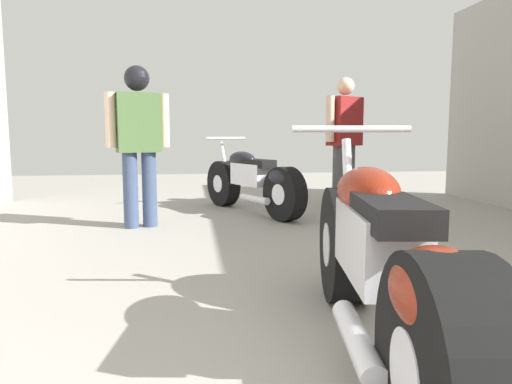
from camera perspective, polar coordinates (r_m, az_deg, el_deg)
The scene contains 5 objects.
ground_plane at distance 3.57m, azimuth 4.69°, elevation -8.42°, with size 16.01×16.01×0.00m, color gray.
motorcycle_maroon_cruiser at distance 1.99m, azimuth 14.67°, elevation -8.79°, with size 0.68×2.12×0.99m.
motorcycle_black_naked at distance 5.67m, azimuth -0.38°, elevation 1.31°, with size 1.02×1.82×0.91m.
mechanic_in_blue at distance 6.20m, azimuth 10.57°, elevation 6.76°, with size 0.62×0.43×1.65m.
mechanic_with_helmet at distance 4.92m, azimuth -13.93°, elevation 7.03°, with size 0.63×0.34×1.62m.
Camera 1 is at (-0.75, -0.02, 0.95)m, focal length 33.35 mm.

